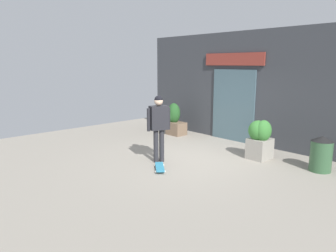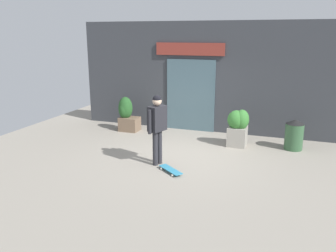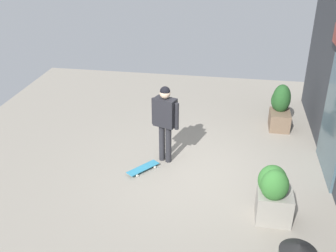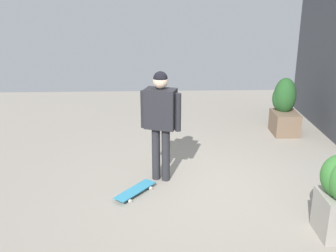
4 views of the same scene
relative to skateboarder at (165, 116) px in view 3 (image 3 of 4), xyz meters
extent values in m
plane|color=gray|center=(0.35, 0.80, -1.08)|extent=(12.00, 12.00, 0.00)
cube|color=#47606B|center=(-0.15, 3.40, 0.10)|extent=(1.63, 0.06, 2.36)
cylinder|color=#28282D|center=(0.03, 0.08, -0.65)|extent=(0.13, 0.13, 0.87)
cylinder|color=#28282D|center=(-0.03, -0.08, -0.65)|extent=(0.13, 0.13, 0.87)
cube|color=#232328|center=(0.00, 0.00, 0.10)|extent=(0.40, 0.52, 0.62)
cylinder|color=#232328|center=(0.09, 0.26, 0.06)|extent=(0.09, 0.09, 0.59)
cylinder|color=#232328|center=(-0.09, -0.26, 0.06)|extent=(0.09, 0.09, 0.59)
sphere|color=beige|center=(0.00, 0.00, 0.52)|extent=(0.22, 0.22, 0.22)
sphere|color=black|center=(0.00, 0.00, 0.56)|extent=(0.21, 0.21, 0.21)
cube|color=teal|center=(0.49, -0.39, -1.02)|extent=(0.72, 0.62, 0.02)
cylinder|color=silver|center=(0.74, -0.46, -1.06)|extent=(0.06, 0.06, 0.05)
cylinder|color=silver|center=(0.61, -0.63, -1.06)|extent=(0.06, 0.06, 0.05)
cylinder|color=silver|center=(0.36, -0.16, -1.06)|extent=(0.06, 0.06, 0.05)
cylinder|color=silver|center=(0.23, -0.33, -1.06)|extent=(0.06, 0.06, 0.05)
cube|color=gray|center=(1.63, 2.22, -0.80)|extent=(0.52, 0.60, 0.56)
ellipsoid|color=#387A33|center=(1.59, 2.14, -0.30)|extent=(0.51, 0.49, 0.54)
ellipsoid|color=#387A33|center=(1.74, 2.16, -0.28)|extent=(0.40, 0.47, 0.57)
cube|color=brown|center=(-2.03, 2.60, -0.85)|extent=(0.63, 0.50, 0.46)
ellipsoid|color=#235123|center=(-2.18, 2.59, -0.37)|extent=(0.39, 0.48, 0.61)
ellipsoid|color=#235123|center=(-2.16, 2.60, -0.31)|extent=(0.47, 0.45, 0.74)
cone|color=black|center=(3.18, 2.38, -0.28)|extent=(0.51, 0.51, 0.13)
camera|label=1|loc=(6.08, -5.25, 1.47)|focal=33.89mm
camera|label=2|loc=(3.06, -7.71, 2.10)|focal=37.64mm
camera|label=3|loc=(7.47, 1.32, 3.60)|focal=42.74mm
camera|label=4|loc=(6.05, -0.12, 1.93)|focal=44.77mm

